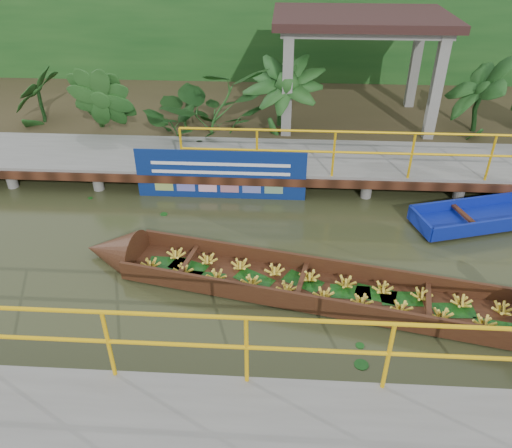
{
  "coord_description": "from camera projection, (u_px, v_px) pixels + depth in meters",
  "views": [
    {
      "loc": [
        1.14,
        -7.05,
        5.42
      ],
      "look_at": [
        0.7,
        0.5,
        0.6
      ],
      "focal_mm": 35.0,
      "sensor_mm": 36.0,
      "label": 1
    }
  ],
  "objects": [
    {
      "name": "ground",
      "position": [
        215.0,
        266.0,
        8.91
      ],
      "size": [
        80.0,
        80.0,
        0.0
      ],
      "primitive_type": "plane",
      "color": "#32351A",
      "rests_on": "ground"
    },
    {
      "name": "land_strip",
      "position": [
        246.0,
        110.0,
        15.1
      ],
      "size": [
        30.0,
        8.0,
        0.45
      ],
      "primitive_type": "cube",
      "color": "#362E1B",
      "rests_on": "ground"
    },
    {
      "name": "far_dock",
      "position": [
        234.0,
        160.0,
        11.53
      ],
      "size": [
        16.0,
        2.06,
        1.66
      ],
      "color": "slate",
      "rests_on": "ground"
    },
    {
      "name": "pavilion",
      "position": [
        361.0,
        29.0,
        12.55
      ],
      "size": [
        4.4,
        3.0,
        3.0
      ],
      "color": "slate",
      "rests_on": "ground"
    },
    {
      "name": "foliage_backdrop",
      "position": [
        252.0,
        31.0,
        16.25
      ],
      "size": [
        30.0,
        0.8,
        4.0
      ],
      "primitive_type": "cube",
      "color": "#154317",
      "rests_on": "ground"
    },
    {
      "name": "vendor_boat",
      "position": [
        392.0,
        293.0,
        7.86
      ],
      "size": [
        9.95,
        3.02,
        2.33
      ],
      "rotation": [
        0.0,
        0.0,
        -0.21
      ],
      "color": "#371A0F",
      "rests_on": "ground"
    },
    {
      "name": "blue_banner",
      "position": [
        221.0,
        175.0,
        10.7
      ],
      "size": [
        3.66,
        0.04,
        1.14
      ],
      "color": "navy",
      "rests_on": "ground"
    },
    {
      "name": "tropical_plants",
      "position": [
        272.0,
        96.0,
        12.58
      ],
      "size": [
        14.49,
        1.49,
        1.86
      ],
      "color": "#154317",
      "rests_on": "ground"
    }
  ]
}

